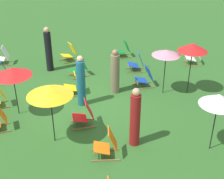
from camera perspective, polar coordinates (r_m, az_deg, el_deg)
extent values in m
plane|color=#2D6026|center=(10.77, -6.19, -3.13)|extent=(40.00, 40.00, 0.00)
cube|color=olive|center=(12.27, 5.47, 1.17)|extent=(0.06, 0.76, 0.04)
cube|color=olive|center=(11.90, 6.12, 0.23)|extent=(0.06, 0.76, 0.04)
cube|color=#1947B7|center=(11.94, 5.39, 1.73)|extent=(0.49, 0.45, 0.13)
cube|color=#1947B7|center=(11.91, 6.83, 3.08)|extent=(0.49, 0.26, 0.57)
cylinder|color=olive|center=(11.92, 4.46, 1.33)|extent=(0.44, 0.04, 0.03)
cube|color=olive|center=(14.63, -8.23, 5.61)|extent=(0.24, 0.74, 0.04)
cube|color=olive|center=(14.25, -7.53, 5.03)|extent=(0.24, 0.74, 0.04)
cube|color=yellow|center=(14.31, -8.32, 6.17)|extent=(0.58, 0.54, 0.13)
cube|color=yellow|center=(14.31, -7.28, 7.45)|extent=(0.53, 0.37, 0.57)
cylinder|color=olive|center=(14.27, -9.04, 5.75)|extent=(0.43, 0.14, 0.03)
cube|color=olive|center=(15.01, -19.31, 4.86)|extent=(0.13, 0.76, 0.04)
cube|color=olive|center=(14.61, -19.60, 4.18)|extent=(0.13, 0.76, 0.04)
cube|color=white|center=(14.58, -19.01, 6.50)|extent=(0.51, 0.31, 0.57)
cube|color=olive|center=(14.94, 1.68, 6.39)|extent=(0.04, 0.76, 0.04)
cube|color=olive|center=(14.55, 2.16, 5.76)|extent=(0.04, 0.76, 0.04)
cube|color=#148C38|center=(14.62, 1.56, 6.96)|extent=(0.49, 0.44, 0.13)
cube|color=#148C38|center=(14.61, 2.71, 8.08)|extent=(0.48, 0.25, 0.57)
cylinder|color=olive|center=(14.60, 0.79, 6.64)|extent=(0.44, 0.03, 0.03)
cube|color=olive|center=(13.09, -6.59, 2.93)|extent=(0.25, 0.74, 0.04)
cube|color=olive|center=(12.73, -5.74, 2.21)|extent=(0.25, 0.74, 0.04)
cube|color=#148C38|center=(12.77, -6.63, 3.49)|extent=(0.58, 0.55, 0.13)
cube|color=#148C38|center=(12.77, -5.48, 4.93)|extent=(0.53, 0.37, 0.57)
cylinder|color=olive|center=(12.73, -7.43, 3.00)|extent=(0.43, 0.15, 0.03)
cube|color=olive|center=(11.76, -7.24, -0.20)|extent=(0.08, 0.76, 0.04)
cube|color=olive|center=(11.38, -7.02, -1.23)|extent=(0.08, 0.76, 0.04)
cube|color=yellow|center=(11.45, -7.70, 0.35)|extent=(0.50, 0.46, 0.13)
cube|color=yellow|center=(11.34, -6.28, 1.75)|extent=(0.49, 0.27, 0.57)
cylinder|color=olive|center=(11.47, -8.67, -0.06)|extent=(0.44, 0.05, 0.03)
cube|color=olive|center=(14.62, 14.32, 4.98)|extent=(0.25, 0.74, 0.04)
cube|color=olive|center=(14.22, 14.67, 4.28)|extent=(0.25, 0.74, 0.04)
cube|color=white|center=(14.30, 14.22, 5.57)|extent=(0.58, 0.55, 0.13)
cube|color=white|center=(14.27, 15.53, 6.57)|extent=(0.53, 0.37, 0.57)
cylinder|color=olive|center=(14.28, 13.40, 5.34)|extent=(0.43, 0.15, 0.03)
cube|color=yellow|center=(11.16, -19.75, -0.33)|extent=(0.52, 0.33, 0.57)
cube|color=olive|center=(8.78, -1.26, -11.02)|extent=(0.20, 0.75, 0.04)
cube|color=olive|center=(8.45, -1.18, -12.91)|extent=(0.20, 0.75, 0.04)
cube|color=orange|center=(8.45, -1.93, -10.66)|extent=(0.56, 0.53, 0.13)
cube|color=orange|center=(8.28, 0.14, -9.10)|extent=(0.52, 0.34, 0.57)
cylinder|color=olive|center=(8.50, -3.29, -11.05)|extent=(0.44, 0.12, 0.03)
cube|color=orange|center=(9.89, -19.66, -4.16)|extent=(0.50, 0.30, 0.57)
cube|color=olive|center=(13.49, -19.95, 2.11)|extent=(0.23, 0.74, 0.04)
cube|color=olive|center=(13.09, -19.56, 1.38)|extent=(0.23, 0.74, 0.04)
cube|color=#1947B7|center=(13.10, -19.29, 4.03)|extent=(0.53, 0.36, 0.57)
cube|color=olive|center=(13.55, 4.20, 3.95)|extent=(0.19, 0.75, 0.04)
cube|color=olive|center=(13.15, 4.42, 3.16)|extent=(0.19, 0.75, 0.04)
cube|color=#1947B7|center=(13.24, 3.91, 4.54)|extent=(0.56, 0.52, 0.13)
cube|color=#1947B7|center=(13.16, 5.26, 5.68)|extent=(0.52, 0.34, 0.57)
cylinder|color=olive|center=(13.24, 3.04, 4.25)|extent=(0.44, 0.12, 0.03)
cube|color=olive|center=(10.01, -5.48, -5.64)|extent=(0.07, 0.76, 0.04)
cube|color=olive|center=(9.65, -5.13, -7.06)|extent=(0.07, 0.76, 0.04)
cube|color=red|center=(9.68, -5.96, -5.17)|extent=(0.50, 0.45, 0.13)
cube|color=red|center=(9.56, -4.26, -3.57)|extent=(0.49, 0.27, 0.57)
cylinder|color=olive|center=(9.70, -7.12, -5.65)|extent=(0.44, 0.05, 0.03)
cylinder|color=black|center=(10.39, -17.31, -0.40)|extent=(0.03, 0.03, 1.63)
cone|color=red|center=(10.09, -17.88, 3.13)|extent=(1.21, 1.21, 0.27)
cylinder|color=black|center=(11.34, 9.64, 3.15)|extent=(0.03, 0.03, 1.68)
cone|color=pink|center=(11.05, 9.95, 6.72)|extent=(1.01, 1.01, 0.20)
cylinder|color=black|center=(8.78, -10.93, -4.55)|extent=(0.03, 0.03, 1.79)
cone|color=yellow|center=(8.40, -11.40, -0.14)|extent=(1.26, 1.26, 0.32)
cylinder|color=black|center=(11.52, 14.14, 3.67)|extent=(0.03, 0.03, 1.90)
cone|color=red|center=(11.22, 14.64, 7.54)|extent=(1.06, 1.06, 0.29)
cylinder|color=black|center=(8.79, 18.28, -5.88)|extent=(0.03, 0.03, 1.71)
cone|color=white|center=(8.42, 19.02, -1.74)|extent=(1.00, 1.00, 0.30)
cylinder|color=#72664C|center=(11.31, 0.56, 2.91)|extent=(0.41, 0.41, 1.48)
sphere|color=#936647|center=(10.98, 0.58, 6.84)|extent=(0.21, 0.21, 0.21)
cylinder|color=maroon|center=(8.59, 4.25, -5.67)|extent=(0.40, 0.40, 1.59)
sphere|color=tan|center=(8.13, 4.47, -0.46)|extent=(0.21, 0.21, 0.21)
cylinder|color=#195972|center=(10.51, -5.69, 1.11)|extent=(0.36, 0.36, 1.61)
sphere|color=tan|center=(10.14, -5.93, 5.63)|extent=(0.21, 0.21, 0.21)
cylinder|color=black|center=(13.32, -11.57, 6.82)|extent=(0.37, 0.37, 1.68)
sphere|color=tan|center=(13.01, -11.97, 10.69)|extent=(0.23, 0.23, 0.23)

